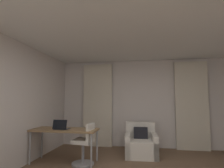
# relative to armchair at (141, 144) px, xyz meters

# --- Properties ---
(wall_window) EXTENTS (5.12, 0.06, 2.60)m
(wall_window) POSITION_rel_armchair_xyz_m (0.06, 0.83, 1.03)
(wall_window) COLOR silver
(wall_window) RESTS_ON ground
(ceiling) EXTENTS (5.12, 6.12, 0.06)m
(ceiling) POSITION_rel_armchair_xyz_m (0.06, -2.20, 2.36)
(ceiling) COLOR white
(ceiling) RESTS_ON wall_left
(curtain_left_panel) EXTENTS (0.90, 0.06, 2.50)m
(curtain_left_panel) POSITION_rel_armchair_xyz_m (-1.32, 0.70, 0.98)
(curtain_left_panel) COLOR beige
(curtain_left_panel) RESTS_ON ground
(curtain_right_panel) EXTENTS (0.90, 0.06, 2.50)m
(curtain_right_panel) POSITION_rel_armchair_xyz_m (1.43, 0.70, 0.98)
(curtain_right_panel) COLOR beige
(curtain_right_panel) RESTS_ON ground
(armchair) EXTENTS (0.82, 0.91, 0.80)m
(armchair) POSITION_rel_armchair_xyz_m (0.00, 0.00, 0.00)
(armchair) COLOR silver
(armchair) RESTS_ON ground
(desk) EXTENTS (1.48, 0.58, 0.74)m
(desk) POSITION_rel_armchair_xyz_m (-1.69, -0.85, 0.41)
(desk) COLOR olive
(desk) RESTS_ON ground
(desk_chair) EXTENTS (0.48, 0.48, 0.88)m
(desk_chair) POSITION_rel_armchair_xyz_m (-1.20, -0.90, 0.13)
(desk_chair) COLOR gray
(desk_chair) RESTS_ON ground
(laptop) EXTENTS (0.32, 0.25, 0.22)m
(laptop) POSITION_rel_armchair_xyz_m (-1.74, -0.94, 0.52)
(laptop) COLOR #2D2D33
(laptop) RESTS_ON desk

